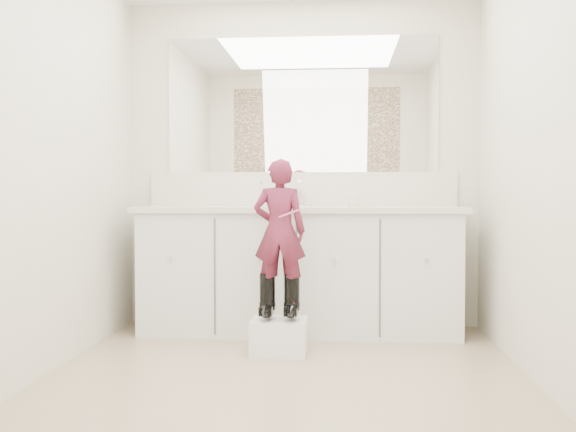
{
  "coord_description": "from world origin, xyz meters",
  "views": [
    {
      "loc": [
        0.29,
        -3.28,
        0.98
      ],
      "look_at": [
        -0.03,
        0.68,
        0.84
      ],
      "focal_mm": 40.0,
      "sensor_mm": 36.0,
      "label": 1
    }
  ],
  "objects": [
    {
      "name": "boot_right",
      "position": [
        -0.01,
        0.61,
        0.35
      ],
      "size": [
        0.1,
        0.19,
        0.28
      ],
      "primitive_type": null,
      "rotation": [
        0.0,
        0.0,
        -0.01
      ],
      "color": "black",
      "rests_on": "step_stool"
    },
    {
      "name": "faucet",
      "position": [
        0.0,
        1.38,
        0.94
      ],
      "size": [
        0.08,
        0.08,
        0.1
      ],
      "primitive_type": "cylinder",
      "color": "silver",
      "rests_on": "countertop"
    },
    {
      "name": "wall_front",
      "position": [
        0.0,
        -1.5,
        1.2
      ],
      "size": [
        2.6,
        0.0,
        2.6
      ],
      "primitive_type": "plane",
      "rotation": [
        -1.57,
        0.0,
        0.0
      ],
      "color": "beige",
      "rests_on": "floor"
    },
    {
      "name": "toothbrush",
      "position": [
        -0.01,
        0.53,
        0.86
      ],
      "size": [
        0.14,
        0.01,
        0.06
      ],
      "primitive_type": "cylinder",
      "rotation": [
        0.0,
        1.22,
        -0.01
      ],
      "color": "#D2518A",
      "rests_on": "toddler"
    },
    {
      "name": "backsplash",
      "position": [
        0.0,
        1.49,
        1.02
      ],
      "size": [
        2.28,
        0.03,
        0.25
      ],
      "primitive_type": "cube",
      "color": "beige",
      "rests_on": "countertop"
    },
    {
      "name": "wall_back",
      "position": [
        0.0,
        1.5,
        1.2
      ],
      "size": [
        2.6,
        0.0,
        2.6
      ],
      "primitive_type": "plane",
      "rotation": [
        1.57,
        0.0,
        0.0
      ],
      "color": "beige",
      "rests_on": "floor"
    },
    {
      "name": "mirror",
      "position": [
        0.0,
        1.49,
        1.64
      ],
      "size": [
        2.0,
        0.02,
        1.0
      ],
      "primitive_type": "cube",
      "color": "white",
      "rests_on": "wall_back"
    },
    {
      "name": "step_stool",
      "position": [
        -0.08,
        0.59,
        0.11
      ],
      "size": [
        0.34,
        0.28,
        0.21
      ],
      "primitive_type": "cube",
      "rotation": [
        0.0,
        0.0,
        -0.01
      ],
      "color": "white",
      "rests_on": "floor"
    },
    {
      "name": "boot_left",
      "position": [
        -0.16,
        0.61,
        0.35
      ],
      "size": [
        0.1,
        0.19,
        0.28
      ],
      "primitive_type": null,
      "rotation": [
        0.0,
        0.0,
        -0.01
      ],
      "color": "black",
      "rests_on": "step_stool"
    },
    {
      "name": "soap_bottle",
      "position": [
        -0.26,
        1.16,
        0.98
      ],
      "size": [
        0.09,
        0.09,
        0.18
      ],
      "primitive_type": "imported",
      "rotation": [
        0.0,
        0.0,
        0.13
      ],
      "color": "beige",
      "rests_on": "countertop"
    },
    {
      "name": "vanity_cabinet",
      "position": [
        0.0,
        1.23,
        0.42
      ],
      "size": [
        2.2,
        0.55,
        0.85
      ],
      "primitive_type": "cube",
      "color": "silver",
      "rests_on": "floor"
    },
    {
      "name": "cup",
      "position": [
        0.38,
        1.21,
        0.93
      ],
      "size": [
        0.09,
        0.09,
        0.08
      ],
      "primitive_type": "imported",
      "rotation": [
        0.0,
        0.0,
        -0.02
      ],
      "color": "beige",
      "rests_on": "countertop"
    },
    {
      "name": "floor",
      "position": [
        0.0,
        0.0,
        0.0
      ],
      "size": [
        3.0,
        3.0,
        0.0
      ],
      "primitive_type": "plane",
      "color": "#977A63",
      "rests_on": "ground"
    },
    {
      "name": "toddler",
      "position": [
        -0.08,
        0.61,
        0.75
      ],
      "size": [
        0.32,
        0.21,
        0.88
      ],
      "primitive_type": "imported",
      "rotation": [
        0.0,
        0.0,
        3.13
      ],
      "color": "#9B2F51",
      "rests_on": "step_stool"
    },
    {
      "name": "countertop",
      "position": [
        0.0,
        1.21,
        0.87
      ],
      "size": [
        2.28,
        0.58,
        0.04
      ],
      "primitive_type": "cube",
      "color": "beige",
      "rests_on": "vanity_cabinet"
    },
    {
      "name": "wall_left",
      "position": [
        -1.3,
        0.0,
        1.2
      ],
      "size": [
        0.0,
        3.0,
        3.0
      ],
      "primitive_type": "plane",
      "rotation": [
        1.57,
        0.0,
        1.57
      ],
      "color": "beige",
      "rests_on": "floor"
    },
    {
      "name": "wall_right",
      "position": [
        1.3,
        0.0,
        1.2
      ],
      "size": [
        0.0,
        3.0,
        3.0
      ],
      "primitive_type": "plane",
      "rotation": [
        1.57,
        0.0,
        -1.57
      ],
      "color": "beige",
      "rests_on": "floor"
    }
  ]
}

